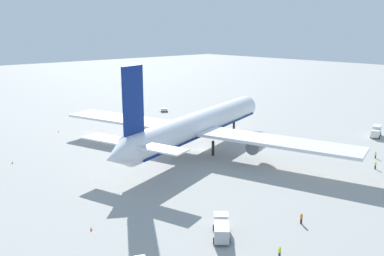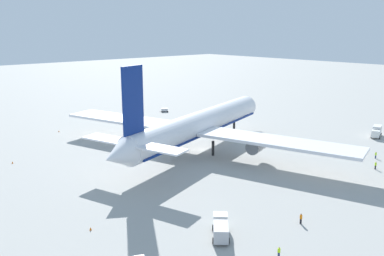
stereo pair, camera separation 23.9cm
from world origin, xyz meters
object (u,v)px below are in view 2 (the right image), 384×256
object	(u,v)px
traffic_cone_2	(59,131)
traffic_cone_0	(91,229)
ground_worker_0	(376,155)
baggage_cart_1	(165,110)
ground_worker_4	(301,219)
service_truck_3	(221,228)
traffic_cone_1	(12,162)
ground_worker_2	(376,165)
airliner	(198,125)
ground_worker_1	(279,252)
service_truck_1	(377,131)

from	to	relation	value
traffic_cone_2	traffic_cone_0	bearing A→B (deg)	-110.67
ground_worker_0	traffic_cone_0	world-z (taller)	ground_worker_0
baggage_cart_1	traffic_cone_0	size ratio (longest dim) A/B	5.98
baggage_cart_1	traffic_cone_0	world-z (taller)	baggage_cart_1
ground_worker_4	traffic_cone_2	size ratio (longest dim) A/B	3.21
service_truck_3	traffic_cone_1	world-z (taller)	service_truck_3
ground_worker_0	traffic_cone_1	distance (m)	87.08
baggage_cart_1	ground_worker_0	xyz separation A→B (m)	(2.03, -79.80, 0.10)
ground_worker_2	traffic_cone_2	world-z (taller)	ground_worker_2
baggage_cart_1	ground_worker_4	bearing A→B (deg)	-115.35
airliner	ground_worker_0	xyz separation A→B (m)	(27.53, -33.98, -5.91)
ground_worker_1	ground_worker_4	size ratio (longest dim) A/B	0.92
baggage_cart_1	traffic_cone_1	xyz separation A→B (m)	(-64.79, -23.97, -0.47)
ground_worker_1	traffic_cone_1	bearing A→B (deg)	100.87
ground_worker_1	ground_worker_4	distance (m)	11.53
ground_worker_0	baggage_cart_1	bearing A→B (deg)	91.46
baggage_cart_1	ground_worker_0	size ratio (longest dim) A/B	1.98
ground_worker_0	traffic_cone_0	bearing A→B (deg)	168.58
airliner	service_truck_1	xyz separation A→B (m)	(48.34, -24.97, -5.09)
service_truck_1	service_truck_3	size ratio (longest dim) A/B	1.12
service_truck_1	baggage_cart_1	distance (m)	74.39
ground_worker_1	service_truck_1	bearing A→B (deg)	14.66
ground_worker_0	traffic_cone_2	world-z (taller)	ground_worker_0
service_truck_3	ground_worker_2	distance (m)	48.04
service_truck_1	traffic_cone_1	bearing A→B (deg)	151.89
baggage_cart_1	ground_worker_1	world-z (taller)	ground_worker_1
baggage_cart_1	traffic_cone_2	distance (m)	43.64
airliner	ground_worker_4	world-z (taller)	airliner
service_truck_1	ground_worker_1	size ratio (longest dim) A/B	4.20
ground_worker_2	traffic_cone_0	size ratio (longest dim) A/B	3.20
service_truck_1	traffic_cone_2	size ratio (longest dim) A/B	12.40
service_truck_3	ground_worker_4	bearing A→B (deg)	-24.51
traffic_cone_0	service_truck_3	bearing A→B (deg)	-48.23
service_truck_3	ground_worker_2	world-z (taller)	service_truck_3
traffic_cone_0	traffic_cone_1	size ratio (longest dim) A/B	1.00
ground_worker_4	traffic_cone_0	distance (m)	33.62
airliner	service_truck_3	world-z (taller)	airliner
ground_worker_1	ground_worker_2	size ratio (longest dim) A/B	0.92
ground_worker_0	traffic_cone_2	bearing A→B (deg)	120.58
traffic_cone_2	traffic_cone_1	bearing A→B (deg)	-134.89
ground_worker_2	traffic_cone_2	bearing A→B (deg)	115.10
traffic_cone_1	ground_worker_2	bearing A→B (deg)	-45.13
baggage_cart_1	traffic_cone_0	distance (m)	94.16
baggage_cart_1	ground_worker_4	world-z (taller)	ground_worker_4
traffic_cone_2	baggage_cart_1	bearing A→B (deg)	3.48
baggage_cart_1	ground_worker_2	world-z (taller)	ground_worker_2
airliner	baggage_cart_1	size ratio (longest dim) A/B	24.41
service_truck_1	traffic_cone_0	bearing A→B (deg)	176.82
ground_worker_0	traffic_cone_1	size ratio (longest dim) A/B	3.02
service_truck_3	ground_worker_0	bearing A→B (deg)	1.20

